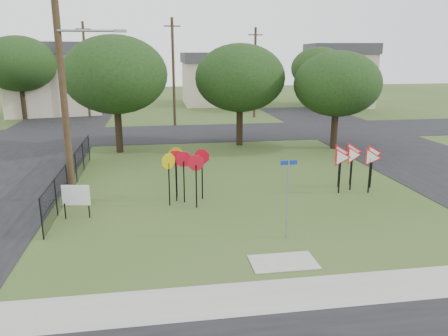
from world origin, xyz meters
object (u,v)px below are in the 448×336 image
Objects in this scene: street_name_sign at (288,194)px; stop_sign_cluster at (184,164)px; yield_sign_cluster at (355,156)px; info_board at (76,196)px.

stop_sign_cluster is at bearing 126.62° from street_name_sign.
yield_sign_cluster is at bearing 46.05° from street_name_sign.
stop_sign_cluster reaches higher than info_board.
info_board is at bearing -171.27° from yield_sign_cluster.
yield_sign_cluster is 12.23m from info_board.
street_name_sign is at bearing -22.11° from info_board.
info_board is (-7.39, 3.00, -0.70)m from street_name_sign.
stop_sign_cluster reaches higher than yield_sign_cluster.
street_name_sign is at bearing -133.95° from yield_sign_cluster.
street_name_sign reaches higher than info_board.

